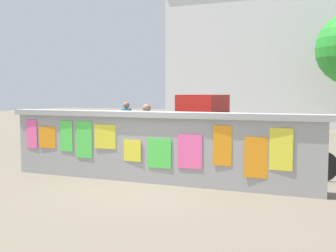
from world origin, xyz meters
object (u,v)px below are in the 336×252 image
at_px(auto_rickshaw_truck, 233,126).
at_px(bicycle_near, 297,164).
at_px(person_bystander, 147,128).
at_px(motorcycle, 104,143).
at_px(person_walking, 126,121).

xyz_separation_m(auto_rickshaw_truck, bicycle_near, (2.09, -3.01, -0.54)).
height_order(bicycle_near, person_bystander, person_bystander).
xyz_separation_m(auto_rickshaw_truck, motorcycle, (-3.27, -2.04, -0.44)).
bearing_deg(motorcycle, person_walking, 94.89).
xyz_separation_m(auto_rickshaw_truck, person_walking, (-3.41, -0.40, 0.09)).
bearing_deg(person_bystander, bicycle_near, -7.99).
height_order(bicycle_near, person_walking, person_walking).
height_order(motorcycle, person_bystander, person_bystander).
xyz_separation_m(auto_rickshaw_truck, person_bystander, (-1.73, -2.48, 0.09)).
relative_size(auto_rickshaw_truck, motorcycle, 2.01).
distance_m(auto_rickshaw_truck, person_walking, 3.44).
xyz_separation_m(bicycle_near, person_bystander, (-3.82, 0.54, 0.62)).
bearing_deg(person_bystander, auto_rickshaw_truck, 55.13).
bearing_deg(bicycle_near, person_bystander, 172.01).
distance_m(bicycle_near, person_bystander, 3.91).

